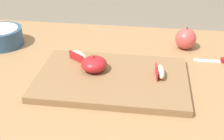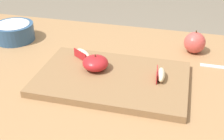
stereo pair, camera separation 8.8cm
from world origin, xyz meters
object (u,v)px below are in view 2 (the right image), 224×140
at_px(whole_apple_pink_lady, 195,43).
at_px(ceramic_fruit_bowl, 14,32).
at_px(apple_wedge_middle, 161,75).
at_px(cutting_board, 112,79).
at_px(apple_half_skin_up, 96,63).
at_px(apple_wedge_near_knife, 83,54).

xyz_separation_m(whole_apple_pink_lady, ceramic_fruit_bowl, (-0.68, -0.06, -0.00)).
xyz_separation_m(apple_wedge_middle, ceramic_fruit_bowl, (-0.59, 0.18, -0.00)).
height_order(apple_wedge_middle, ceramic_fruit_bowl, ceramic_fruit_bowl).
xyz_separation_m(cutting_board, apple_half_skin_up, (-0.06, 0.03, 0.03)).
xyz_separation_m(apple_wedge_near_knife, whole_apple_pink_lady, (0.36, 0.18, 0.00)).
height_order(whole_apple_pink_lady, ceramic_fruit_bowl, whole_apple_pink_lady).
distance_m(apple_half_skin_up, ceramic_fruit_bowl, 0.42).
relative_size(apple_wedge_middle, apple_wedge_near_knife, 1.02).
height_order(apple_wedge_near_knife, whole_apple_pink_lady, whole_apple_pink_lady).
bearing_deg(whole_apple_pink_lady, ceramic_fruit_bowl, -174.55).
relative_size(cutting_board, apple_wedge_middle, 6.43).
relative_size(cutting_board, apple_wedge_near_knife, 6.55).
height_order(cutting_board, apple_half_skin_up, apple_half_skin_up).
distance_m(cutting_board, apple_wedge_middle, 0.15).
xyz_separation_m(cutting_board, whole_apple_pink_lady, (0.24, 0.27, 0.03)).
distance_m(apple_wedge_near_knife, whole_apple_pink_lady, 0.40).
relative_size(apple_half_skin_up, apple_wedge_near_knife, 1.17).
bearing_deg(cutting_board, apple_wedge_near_knife, 145.08).
distance_m(apple_half_skin_up, apple_wedge_middle, 0.20).
bearing_deg(whole_apple_pink_lady, apple_wedge_middle, -110.46).
relative_size(cutting_board, apple_half_skin_up, 5.61).
distance_m(apple_half_skin_up, whole_apple_pink_lady, 0.38).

